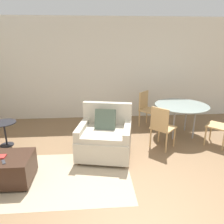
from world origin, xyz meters
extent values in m
plane|color=brown|center=(0.00, 0.00, 0.00)|extent=(20.00, 20.00, 0.00)
cube|color=silver|center=(0.00, 3.73, 1.38)|extent=(12.00, 0.06, 2.75)
cube|color=tan|center=(-1.14, 0.76, 0.00)|extent=(2.34, 1.52, 0.00)
cube|color=brown|center=(-1.14, 0.17, 0.00)|extent=(2.29, 0.05, 0.00)
cube|color=brown|center=(-1.14, 0.34, 0.00)|extent=(2.29, 0.05, 0.00)
cube|color=brown|center=(-1.14, 0.51, 0.00)|extent=(2.29, 0.05, 0.00)
cube|color=brown|center=(-1.14, 0.68, 0.00)|extent=(2.29, 0.05, 0.00)
cube|color=brown|center=(-1.14, 0.85, 0.00)|extent=(2.29, 0.05, 0.00)
cube|color=brown|center=(-1.14, 1.01, 0.00)|extent=(2.29, 0.05, 0.00)
cube|color=brown|center=(-1.14, 1.18, 0.00)|extent=(2.29, 0.05, 0.00)
cube|color=brown|center=(-1.14, 1.35, 0.00)|extent=(2.29, 0.05, 0.00)
cube|color=beige|center=(-0.36, 1.41, 0.25)|extent=(1.14, 1.09, 0.38)
cube|color=beige|center=(-0.37, 1.38, 0.49)|extent=(0.88, 0.92, 0.10)
cube|color=beige|center=(-0.28, 1.80, 0.70)|extent=(0.98, 0.31, 0.53)
cube|color=beige|center=(-0.78, 1.50, 0.54)|extent=(0.29, 0.84, 0.20)
cube|color=beige|center=(0.06, 1.32, 0.54)|extent=(0.29, 0.84, 0.20)
cylinder|color=brown|center=(-0.83, 1.13, 0.03)|extent=(0.05, 0.05, 0.06)
cylinder|color=brown|center=(-0.03, 0.96, 0.03)|extent=(0.05, 0.05, 0.06)
cylinder|color=brown|center=(-0.68, 1.86, 0.03)|extent=(0.05, 0.05, 0.06)
cylinder|color=brown|center=(0.12, 1.69, 0.03)|extent=(0.05, 0.05, 0.06)
cube|color=#4C5B4C|center=(-0.34, 1.52, 0.71)|extent=(0.43, 0.29, 0.40)
cube|color=#382319|center=(-1.91, 0.71, 0.24)|extent=(0.76, 0.63, 0.40)
cylinder|color=black|center=(-1.59, 0.45, 0.02)|extent=(0.04, 0.04, 0.04)
cylinder|color=black|center=(-1.59, 0.97, 0.02)|extent=(0.04, 0.04, 0.04)
cube|color=#B72D28|center=(-2.00, 0.72, 0.45)|extent=(0.17, 0.13, 0.02)
cube|color=#333338|center=(-1.89, 0.56, 0.44)|extent=(0.10, 0.14, 0.01)
cylinder|color=black|center=(-2.43, 2.02, 0.52)|extent=(0.50, 0.50, 0.02)
cylinder|color=black|center=(-2.43, 2.02, 0.26)|extent=(0.04, 0.04, 0.49)
cylinder|color=black|center=(-2.43, 2.02, 0.01)|extent=(0.27, 0.27, 0.02)
cylinder|color=#8C9E99|center=(1.46, 2.29, 0.73)|extent=(1.21, 1.21, 0.01)
cylinder|color=#99999E|center=(1.22, 2.05, 0.36)|extent=(0.04, 0.04, 0.72)
cylinder|color=#99999E|center=(1.69, 2.05, 0.36)|extent=(0.04, 0.04, 0.72)
cylinder|color=#99999E|center=(1.22, 2.53, 0.36)|extent=(0.04, 0.04, 0.72)
cylinder|color=#99999E|center=(1.69, 2.53, 0.36)|extent=(0.04, 0.04, 0.72)
cube|color=tan|center=(0.87, 1.70, 0.43)|extent=(0.59, 0.59, 0.03)
cube|color=tan|center=(0.73, 1.56, 0.68)|extent=(0.29, 0.29, 0.45)
cylinder|color=tan|center=(1.12, 1.70, 0.21)|extent=(0.03, 0.03, 0.42)
cylinder|color=tan|center=(0.87, 1.95, 0.21)|extent=(0.03, 0.03, 0.42)
cylinder|color=tan|center=(0.87, 1.44, 0.21)|extent=(0.03, 0.03, 0.42)
cylinder|color=tan|center=(0.61, 1.70, 0.21)|extent=(0.03, 0.03, 0.42)
cube|color=tan|center=(2.05, 1.70, 0.43)|extent=(0.59, 0.59, 0.03)
cylinder|color=tan|center=(2.05, 1.95, 0.21)|extent=(0.03, 0.03, 0.42)
cylinder|color=tan|center=(1.80, 1.70, 0.21)|extent=(0.03, 0.03, 0.42)
cylinder|color=tan|center=(2.05, 1.44, 0.21)|extent=(0.03, 0.03, 0.42)
cube|color=tan|center=(0.87, 2.88, 0.43)|extent=(0.59, 0.59, 0.03)
cube|color=tan|center=(0.73, 3.02, 0.68)|extent=(0.29, 0.29, 0.45)
cylinder|color=tan|center=(0.87, 2.63, 0.21)|extent=(0.03, 0.03, 0.42)
cylinder|color=tan|center=(1.12, 2.88, 0.21)|extent=(0.03, 0.03, 0.42)
cylinder|color=tan|center=(0.61, 2.88, 0.21)|extent=(0.03, 0.03, 0.42)
cylinder|color=tan|center=(0.87, 3.14, 0.21)|extent=(0.03, 0.03, 0.42)
camera|label=1|loc=(-0.52, -2.38, 2.14)|focal=35.00mm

